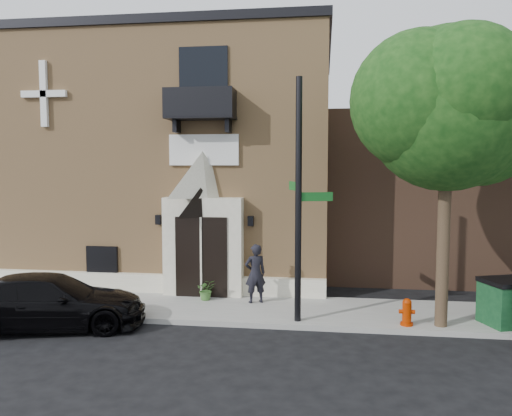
% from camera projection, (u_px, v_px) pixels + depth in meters
% --- Properties ---
extents(ground, '(120.00, 120.00, 0.00)m').
position_uv_depth(ground, '(216.00, 327.00, 13.59)').
color(ground, black).
rests_on(ground, ground).
extents(sidewalk, '(42.00, 3.00, 0.15)m').
position_uv_depth(sidewalk, '(259.00, 310.00, 14.93)').
color(sidewalk, gray).
rests_on(sidewalk, ground).
extents(church, '(12.20, 11.01, 9.30)m').
position_uv_depth(church, '(187.00, 160.00, 21.46)').
color(church, tan).
rests_on(church, ground).
extents(street_tree_left, '(4.97, 4.38, 7.77)m').
position_uv_depth(street_tree_left, '(450.00, 107.00, 12.63)').
color(street_tree_left, '#38281C').
rests_on(street_tree_left, sidewalk).
extents(black_sedan, '(5.39, 3.27, 1.46)m').
position_uv_depth(black_sedan, '(50.00, 302.00, 13.42)').
color(black_sedan, black).
rests_on(black_sedan, ground).
extents(street_sign, '(1.23, 1.01, 6.58)m').
position_uv_depth(street_sign, '(299.00, 200.00, 13.40)').
color(street_sign, black).
rests_on(street_sign, sidewalk).
extents(fire_hydrant, '(0.41, 0.33, 0.73)m').
position_uv_depth(fire_hydrant, '(407.00, 312.00, 13.22)').
color(fire_hydrant, '#9A2400').
rests_on(fire_hydrant, sidewalk).
extents(planter, '(0.73, 0.68, 0.65)m').
position_uv_depth(planter, '(206.00, 290.00, 15.76)').
color(planter, '#417230').
rests_on(planter, sidewalk).
extents(pedestrian_near, '(0.79, 0.68, 1.83)m').
position_uv_depth(pedestrian_near, '(255.00, 273.00, 15.39)').
color(pedestrian_near, black).
rests_on(pedestrian_near, sidewalk).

